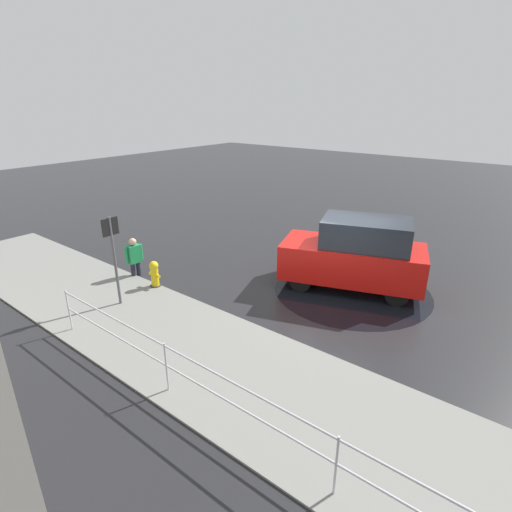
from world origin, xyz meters
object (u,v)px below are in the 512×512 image
moving_hatchback (356,254)px  fire_hydrant (155,274)px  sign_post (113,249)px  pedestrian (134,255)px

moving_hatchback → fire_hydrant: moving_hatchback is taller
moving_hatchback → sign_post: (4.39, 4.74, 0.55)m
sign_post → pedestrian: bearing=-49.0°
moving_hatchback → sign_post: size_ratio=1.77×
pedestrian → sign_post: bearing=131.0°
moving_hatchback → fire_hydrant: 5.73m
fire_hydrant → sign_post: sign_post is taller
moving_hatchback → pedestrian: moving_hatchback is taller
sign_post → fire_hydrant: bearing=-85.1°
pedestrian → sign_post: size_ratio=0.51×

